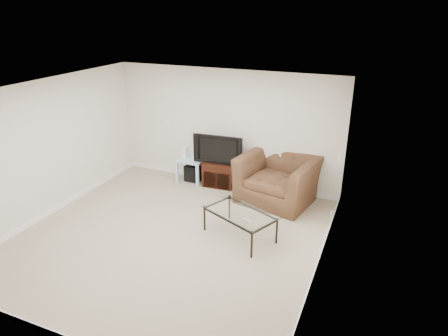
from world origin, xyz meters
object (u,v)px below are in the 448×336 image
at_px(recliner, 278,172).
at_px(coffee_table, 240,224).
at_px(subwoofer, 194,172).
at_px(television, 219,148).
at_px(tv_stand, 220,173).
at_px(side_table, 192,169).

xyz_separation_m(recliner, coffee_table, (-0.20, -1.58, -0.39)).
bearing_deg(subwoofer, recliner, -7.22).
xyz_separation_m(subwoofer, recliner, (1.99, -0.25, 0.44)).
height_order(television, recliner, recliner).
relative_size(tv_stand, recliner, 0.47).
bearing_deg(recliner, coffee_table, -86.79).
distance_m(side_table, recliner, 2.07).
height_order(subwoofer, recliner, recliner).
bearing_deg(side_table, coffee_table, -44.82).
xyz_separation_m(tv_stand, recliner, (1.35, -0.23, 0.35)).
bearing_deg(coffee_table, recliner, 82.62).
bearing_deg(side_table, subwoofer, 34.16).
bearing_deg(side_table, television, -2.36).
relative_size(tv_stand, subwoofer, 1.93).
height_order(tv_stand, coffee_table, tv_stand).
bearing_deg(tv_stand, coffee_table, -61.30).
height_order(tv_stand, recliner, recliner).
xyz_separation_m(tv_stand, side_table, (-0.68, 0.00, -0.01)).
xyz_separation_m(television, coffee_table, (1.14, -1.78, -0.63)).
relative_size(tv_stand, television, 0.67).
relative_size(television, coffee_table, 0.83).
relative_size(tv_stand, coffee_table, 0.55).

